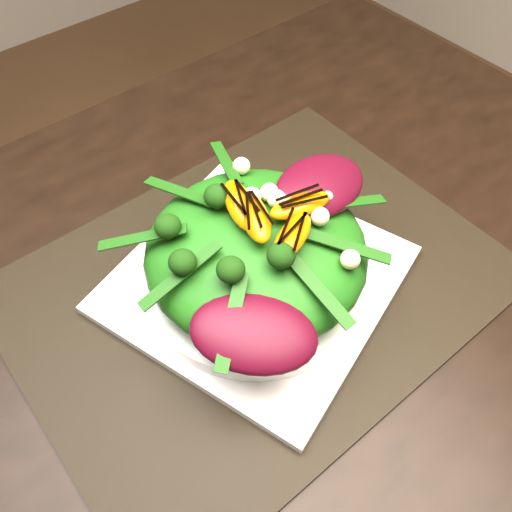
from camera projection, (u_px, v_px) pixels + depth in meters
placemat at (256, 283)px, 0.52m from camera, size 0.45×0.34×0.00m
plate_base at (256, 279)px, 0.52m from camera, size 0.30×0.30×0.01m
salad_bowl at (256, 271)px, 0.51m from camera, size 0.29×0.29×0.02m
lettuce_mound at (256, 251)px, 0.48m from camera, size 0.26×0.26×0.07m
radicchio_leaf at (320, 186)px, 0.49m from camera, size 0.10×0.07×0.02m
orange_segment at (214, 209)px, 0.46m from camera, size 0.06×0.05×0.02m
broccoli_floret at (160, 236)px, 0.45m from camera, size 0.04×0.04×0.03m
macadamia_nut at (292, 229)px, 0.45m from camera, size 0.02×0.02×0.02m
balsamic_drizzle at (213, 203)px, 0.46m from camera, size 0.05×0.02×0.00m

